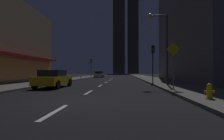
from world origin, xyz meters
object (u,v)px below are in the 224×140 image
(street_lamp_right, at_px, (158,31))
(car_parked_near, at_px, (54,79))
(pedestrian_crossing_sign, at_px, (173,61))
(car_parked_far, at_px, (99,74))
(traffic_light_far_left, at_px, (91,64))
(fire_hydrant_far_left, at_px, (81,76))
(fire_hydrant_yellow_near, at_px, (209,92))
(traffic_light_near_right, at_px, (153,55))

(street_lamp_right, bearing_deg, car_parked_near, -165.87)
(street_lamp_right, xyz_separation_m, pedestrian_crossing_sign, (0.22, -4.06, -3.05))
(pedestrian_crossing_sign, bearing_deg, car_parked_far, 108.73)
(car_parked_near, relative_size, traffic_light_far_left, 1.01)
(car_parked_far, xyz_separation_m, traffic_light_far_left, (-1.90, -0.14, 2.45))
(fire_hydrant_far_left, bearing_deg, traffic_light_far_left, 86.99)
(fire_hydrant_yellow_near, distance_m, traffic_light_near_right, 12.08)
(traffic_light_far_left, height_order, street_lamp_right, street_lamp_right)
(fire_hydrant_yellow_near, height_order, street_lamp_right, street_lamp_right)
(car_parked_near, relative_size, traffic_light_near_right, 1.01)
(fire_hydrant_far_left, xyz_separation_m, street_lamp_right, (11.28, -15.33, 4.61))
(car_parked_far, bearing_deg, traffic_light_far_left, -175.83)
(fire_hydrant_yellow_near, height_order, traffic_light_far_left, traffic_light_far_left)
(car_parked_near, distance_m, car_parked_far, 25.35)
(fire_hydrant_far_left, distance_m, street_lamp_right, 19.59)
(fire_hydrant_yellow_near, relative_size, traffic_light_near_right, 0.16)
(car_parked_far, height_order, traffic_light_far_left, traffic_light_far_left)
(fire_hydrant_yellow_near, distance_m, traffic_light_far_left, 33.36)
(car_parked_near, xyz_separation_m, car_parked_far, (0.00, 25.35, 0.00))
(car_parked_far, height_order, fire_hydrant_far_left, car_parked_far)
(car_parked_far, bearing_deg, street_lamp_right, -68.74)
(car_parked_near, xyz_separation_m, traffic_light_far_left, (-1.90, 25.21, 2.45))
(traffic_light_near_right, relative_size, street_lamp_right, 0.64)
(car_parked_far, relative_size, traffic_light_near_right, 1.01)
(car_parked_near, xyz_separation_m, pedestrian_crossing_sign, (9.20, -1.80, 1.28))
(car_parked_near, distance_m, street_lamp_right, 10.22)
(car_parked_far, xyz_separation_m, pedestrian_crossing_sign, (9.20, -27.14, 1.28))
(car_parked_far, relative_size, traffic_light_far_left, 1.01)
(car_parked_near, bearing_deg, traffic_light_far_left, 94.31)
(car_parked_far, bearing_deg, traffic_light_near_right, -65.11)
(traffic_light_near_right, xyz_separation_m, traffic_light_far_left, (-11.00, 19.47, 0.00))
(car_parked_far, relative_size, fire_hydrant_yellow_near, 6.48)
(street_lamp_right, bearing_deg, fire_hydrant_far_left, 126.34)
(fire_hydrant_far_left, distance_m, traffic_light_far_left, 8.10)
(car_parked_near, distance_m, fire_hydrant_far_left, 17.75)
(fire_hydrant_far_left, height_order, traffic_light_near_right, traffic_light_near_right)
(traffic_light_far_left, xyz_separation_m, pedestrian_crossing_sign, (11.10, -27.00, -1.18))
(car_parked_near, relative_size, pedestrian_crossing_sign, 1.34)
(car_parked_far, bearing_deg, fire_hydrant_far_left, -106.53)
(car_parked_near, bearing_deg, fire_hydrant_yellow_near, -32.38)
(traffic_light_near_right, distance_m, street_lamp_right, 3.95)
(traffic_light_far_left, bearing_deg, pedestrian_crossing_sign, -67.65)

